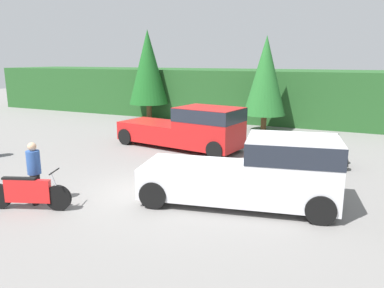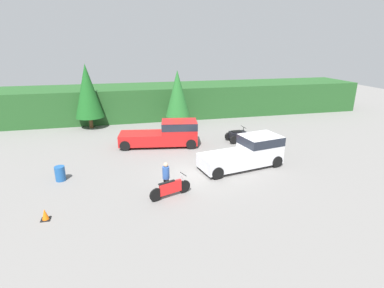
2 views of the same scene
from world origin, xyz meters
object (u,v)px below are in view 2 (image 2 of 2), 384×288
object	(u,v)px
traffic_cone	(45,215)
steel_barrel	(60,174)
rider_person	(166,177)
dirt_bike	(171,189)
quad_atv	(238,136)
pickup_truck_second	(249,151)
pickup_truck_red	(167,133)

from	to	relation	value
traffic_cone	steel_barrel	world-z (taller)	steel_barrel
rider_person	dirt_bike	bearing A→B (deg)	-92.52
quad_atv	traffic_cone	distance (m)	15.51
pickup_truck_second	rider_person	distance (m)	6.32
pickup_truck_red	steel_barrel	world-z (taller)	pickup_truck_red
pickup_truck_second	steel_barrel	world-z (taller)	pickup_truck_second
pickup_truck_red	dirt_bike	xyz separation A→B (m)	(-1.10, -8.21, -0.55)
dirt_bike	steel_barrel	world-z (taller)	dirt_bike
dirt_bike	rider_person	size ratio (longest dim) A/B	1.28
pickup_truck_red	rider_person	bearing A→B (deg)	-90.35
rider_person	traffic_cone	bearing A→B (deg)	168.89
rider_person	traffic_cone	xyz separation A→B (m)	(-5.78, -1.23, -0.72)
traffic_cone	pickup_truck_second	bearing A→B (deg)	17.97
pickup_truck_red	traffic_cone	world-z (taller)	pickup_truck_red
rider_person	traffic_cone	size ratio (longest dim) A/B	3.25
pickup_truck_red	traffic_cone	xyz separation A→B (m)	(-7.04, -9.02, -0.78)
pickup_truck_red	steel_barrel	bearing A→B (deg)	-137.10
traffic_cone	steel_barrel	size ratio (longest dim) A/B	0.62
quad_atv	steel_barrel	world-z (taller)	quad_atv
quad_atv	pickup_truck_red	bearing A→B (deg)	173.72
rider_person	traffic_cone	world-z (taller)	rider_person
dirt_bike	traffic_cone	world-z (taller)	dirt_bike
steel_barrel	traffic_cone	bearing A→B (deg)	-89.54
pickup_truck_red	rider_person	world-z (taller)	pickup_truck_red
pickup_truck_second	traffic_cone	bearing A→B (deg)	-172.99
dirt_bike	quad_atv	bearing A→B (deg)	28.82
pickup_truck_second	traffic_cone	world-z (taller)	pickup_truck_second
rider_person	steel_barrel	size ratio (longest dim) A/B	2.03
dirt_bike	quad_atv	size ratio (longest dim) A/B	1.23
traffic_cone	steel_barrel	bearing A→B (deg)	90.46
pickup_truck_second	rider_person	world-z (taller)	pickup_truck_second
rider_person	traffic_cone	distance (m)	5.95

